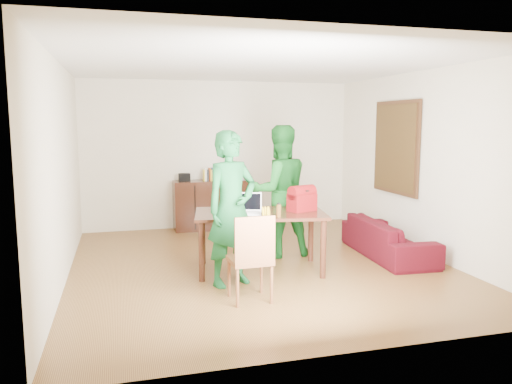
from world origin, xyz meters
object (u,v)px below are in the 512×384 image
object	(u,v)px
person_far	(279,191)
red_bag	(302,201)
sofa	(388,238)
chair	(250,275)
person_near	(231,209)
bottle	(279,210)
laptop	(247,210)
table	(260,220)

from	to	relation	value
person_far	red_bag	world-z (taller)	person_far
sofa	chair	bearing A→B (deg)	121.05
person_near	person_far	size ratio (longest dim) A/B	0.97
person_far	bottle	world-z (taller)	person_far
chair	sofa	bearing A→B (deg)	25.71
red_bag	sofa	world-z (taller)	red_bag
chair	sofa	size ratio (longest dim) A/B	0.53
chair	bottle	size ratio (longest dim) A/B	5.36
person_far	red_bag	distance (m)	0.72
person_far	laptop	xyz separation A→B (m)	(-0.68, -0.75, -0.12)
chair	sofa	distance (m)	2.73
person_near	person_far	world-z (taller)	person_far
table	chair	bearing A→B (deg)	-100.94
person_near	bottle	bearing A→B (deg)	-17.37
laptop	person_far	bearing A→B (deg)	65.06
table	person_near	distance (m)	0.70
person_near	bottle	distance (m)	0.61
chair	laptop	distance (m)	1.14
table	laptop	bearing A→B (deg)	-147.91
chair	sofa	world-z (taller)	chair
person_far	laptop	bearing A→B (deg)	45.84
laptop	red_bag	world-z (taller)	red_bag
chair	bottle	bearing A→B (deg)	49.04
table	sofa	distance (m)	2.07
bottle	sofa	distance (m)	2.07
person_near	red_bag	world-z (taller)	person_near
table	bottle	distance (m)	0.46
laptop	red_bag	distance (m)	0.76
chair	table	bearing A→B (deg)	66.96
chair	bottle	distance (m)	1.04
person_far	laptop	size ratio (longest dim) A/B	4.49
bottle	sofa	bearing A→B (deg)	17.86
red_bag	chair	bearing A→B (deg)	-154.96
chair	red_bag	size ratio (longest dim) A/B	2.69
person_far	sofa	world-z (taller)	person_far
table	red_bag	bearing A→B (deg)	5.37
laptop	chair	bearing A→B (deg)	-85.16
person_near	person_far	xyz separation A→B (m)	(0.96, 1.12, 0.03)
laptop	bottle	world-z (taller)	laptop
table	person_far	bearing A→B (deg)	64.58
person_near	bottle	xyz separation A→B (m)	(0.61, 0.05, -0.05)
table	sofa	bearing A→B (deg)	16.23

